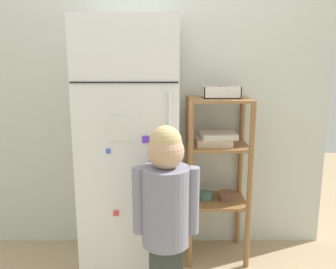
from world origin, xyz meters
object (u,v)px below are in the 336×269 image
Objects in this scene: refrigerator at (132,150)px; fruit_bin at (221,92)px; child_standing at (166,206)px; pantry_shelf_unit at (217,160)px.

fruit_bin is (0.59, 0.14, 0.36)m from refrigerator.
child_standing is 0.91m from fruit_bin.
child_standing is at bearing -66.06° from refrigerator.
refrigerator is at bearing -167.65° from pantry_shelf_unit.
pantry_shelf_unit is at bearing 61.11° from child_standing.
pantry_shelf_unit is (0.35, 0.63, 0.06)m from child_standing.
pantry_shelf_unit is 0.47m from fruit_bin.
pantry_shelf_unit is (0.57, 0.13, -0.11)m from refrigerator.
child_standing is at bearing -118.89° from pantry_shelf_unit.
fruit_bin is (0.02, 0.01, 0.47)m from pantry_shelf_unit.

